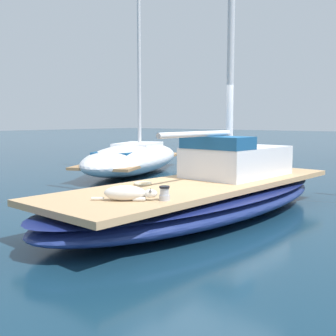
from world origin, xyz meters
The scene contains 7 objects.
ground_plane centered at (0.00, 0.00, 0.00)m, with size 120.00×120.00×0.00m, color #143347.
sailboat_main centered at (0.00, 0.00, 0.34)m, with size 2.86×7.35×0.66m.
cabin_house centered at (0.06, 1.12, 1.01)m, with size 1.50×2.28×0.84m.
dog_white centered at (0.22, -2.20, 0.77)m, with size 0.79×0.67×0.22m.
deck_winch centered at (0.63, -1.85, 0.76)m, with size 0.16×0.16×0.21m.
coiled_rope centered at (-0.61, -0.97, 0.68)m, with size 0.32×0.32×0.04m, color beige.
moored_boat_port_side centered at (-5.53, 3.92, 0.54)m, with size 4.84×7.05×7.08m.
Camera 1 is at (4.48, -6.50, 1.82)m, focal length 45.44 mm.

